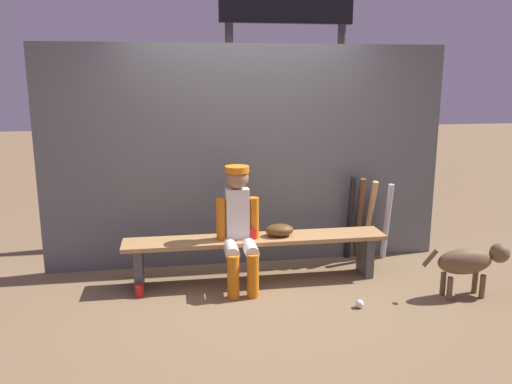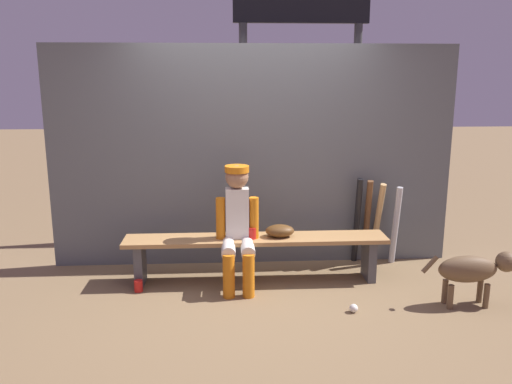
# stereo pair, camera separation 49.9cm
# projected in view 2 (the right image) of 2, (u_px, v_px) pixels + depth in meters

# --- Properties ---
(ground_plane) EXTENTS (30.00, 30.00, 0.00)m
(ground_plane) POSITION_uv_depth(u_px,v_px,m) (256.00, 280.00, 5.19)
(ground_plane) COLOR brown
(chainlink_fence) EXTENTS (4.21, 0.03, 2.30)m
(chainlink_fence) POSITION_uv_depth(u_px,v_px,m) (253.00, 157.00, 5.47)
(chainlink_fence) COLOR #595E63
(chainlink_fence) RESTS_ON ground_plane
(dugout_bench) EXTENTS (2.55, 0.36, 0.45)m
(dugout_bench) POSITION_uv_depth(u_px,v_px,m) (256.00, 247.00, 5.11)
(dugout_bench) COLOR #AD7F4C
(dugout_bench) RESTS_ON ground_plane
(player_seated) EXTENTS (0.41, 0.55, 1.16)m
(player_seated) POSITION_uv_depth(u_px,v_px,m) (238.00, 223.00, 4.94)
(player_seated) COLOR silver
(player_seated) RESTS_ON ground_plane
(baseball_glove) EXTENTS (0.28, 0.20, 0.12)m
(baseball_glove) POSITION_uv_depth(u_px,v_px,m) (280.00, 231.00, 5.09)
(baseball_glove) COLOR #593819
(baseball_glove) RESTS_ON dugout_bench
(bat_aluminum_black) EXTENTS (0.07, 0.21, 0.94)m
(bat_aluminum_black) POSITION_uv_depth(u_px,v_px,m) (357.00, 221.00, 5.58)
(bat_aluminum_black) COLOR black
(bat_aluminum_black) RESTS_ON ground_plane
(bat_wood_dark) EXTENTS (0.09, 0.25, 0.92)m
(bat_wood_dark) POSITION_uv_depth(u_px,v_px,m) (367.00, 221.00, 5.61)
(bat_wood_dark) COLOR brown
(bat_wood_dark) RESTS_ON ground_plane
(bat_wood_tan) EXTENTS (0.10, 0.28, 0.89)m
(bat_wood_tan) POSITION_uv_depth(u_px,v_px,m) (377.00, 222.00, 5.62)
(bat_wood_tan) COLOR tan
(bat_wood_tan) RESTS_ON ground_plane
(bat_aluminum_silver) EXTENTS (0.09, 0.16, 0.85)m
(bat_aluminum_silver) POSITION_uv_depth(u_px,v_px,m) (396.00, 225.00, 5.57)
(bat_aluminum_silver) COLOR #B7B7BC
(bat_aluminum_silver) RESTS_ON ground_plane
(baseball) EXTENTS (0.07, 0.07, 0.07)m
(baseball) POSITION_uv_depth(u_px,v_px,m) (354.00, 308.00, 4.49)
(baseball) COLOR white
(baseball) RESTS_ON ground_plane
(cup_on_ground) EXTENTS (0.08, 0.08, 0.11)m
(cup_on_ground) POSITION_uv_depth(u_px,v_px,m) (138.00, 286.00, 4.92)
(cup_on_ground) COLOR red
(cup_on_ground) RESTS_ON ground_plane
(cup_on_bench) EXTENTS (0.08, 0.08, 0.11)m
(cup_on_bench) POSITION_uv_depth(u_px,v_px,m) (252.00, 233.00, 5.04)
(cup_on_bench) COLOR red
(cup_on_bench) RESTS_ON dugout_bench
(scoreboard) EXTENTS (1.90, 0.27, 3.66)m
(scoreboard) POSITION_uv_depth(u_px,v_px,m) (306.00, 29.00, 6.26)
(scoreboard) COLOR #3F3F42
(scoreboard) RESTS_ON ground_plane
(dog) EXTENTS (0.84, 0.20, 0.49)m
(dog) POSITION_uv_depth(u_px,v_px,m) (474.00, 269.00, 4.57)
(dog) COLOR brown
(dog) RESTS_ON ground_plane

